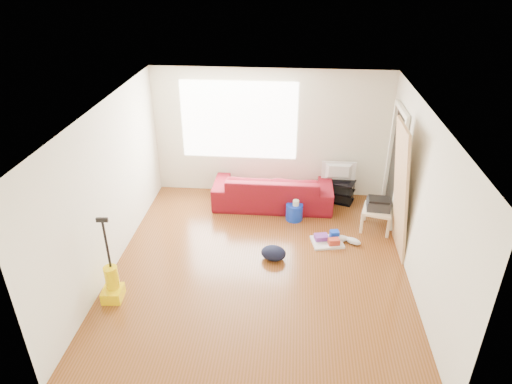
# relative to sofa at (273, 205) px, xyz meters

# --- Properties ---
(room) EXTENTS (4.51, 5.01, 2.51)m
(room) POSITION_rel_sofa_xyz_m (-0.02, -1.80, 1.25)
(room) COLOR #5E340F
(room) RESTS_ON ground
(sofa) EXTENTS (2.25, 0.88, 0.66)m
(sofa) POSITION_rel_sofa_xyz_m (0.00, 0.00, 0.00)
(sofa) COLOR #5D0D0F
(sofa) RESTS_ON ground
(tv_stand) EXTENTS (0.72, 0.55, 0.44)m
(tv_stand) POSITION_rel_sofa_xyz_m (1.24, 0.27, 0.23)
(tv_stand) COLOR black
(tv_stand) RESTS_ON ground
(tv) EXTENTS (0.64, 0.08, 0.37)m
(tv) POSITION_rel_sofa_xyz_m (1.24, 0.27, 0.62)
(tv) COLOR black
(tv) RESTS_ON tv_stand
(side_table) EXTENTS (0.59, 0.59, 0.40)m
(side_table) POSITION_rel_sofa_xyz_m (1.85, -0.69, 0.34)
(side_table) COLOR beige
(side_table) RESTS_ON ground
(printer) EXTENTS (0.42, 0.33, 0.21)m
(printer) POSITION_rel_sofa_xyz_m (1.85, -0.69, 0.50)
(printer) COLOR #252529
(printer) RESTS_ON side_table
(bucket) EXTENTS (0.36, 0.36, 0.31)m
(bucket) POSITION_rel_sofa_xyz_m (0.42, -0.50, 0.00)
(bucket) COLOR #1032BD
(bucket) RESTS_ON ground
(toilet_paper) EXTENTS (0.11, 0.11, 0.10)m
(toilet_paper) POSITION_rel_sofa_xyz_m (0.44, -0.52, 0.20)
(toilet_paper) COLOR silver
(toilet_paper) RESTS_ON bucket
(cleaning_tray) EXTENTS (0.58, 0.50, 0.18)m
(cleaning_tray) POSITION_rel_sofa_xyz_m (1.00, -1.21, 0.06)
(cleaning_tray) COLOR silver
(cleaning_tray) RESTS_ON ground
(backpack) EXTENTS (0.46, 0.40, 0.22)m
(backpack) POSITION_rel_sofa_xyz_m (0.11, -1.74, 0.00)
(backpack) COLOR black
(backpack) RESTS_ON ground
(sneakers) EXTENTS (0.50, 0.25, 0.11)m
(sneakers) POSITION_rel_sofa_xyz_m (1.31, -1.18, 0.06)
(sneakers) COLOR silver
(sneakers) RESTS_ON ground
(vacuum) EXTENTS (0.29, 0.33, 1.29)m
(vacuum) POSITION_rel_sofa_xyz_m (-2.10, -2.85, 0.24)
(vacuum) COLOR #E7BF00
(vacuum) RESTS_ON ground
(door_panel) EXTENTS (0.27, 0.86, 2.15)m
(door_panel) POSITION_rel_sofa_xyz_m (2.03, -1.29, 0.00)
(door_panel) COLOR #9F8154
(door_panel) RESTS_ON ground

